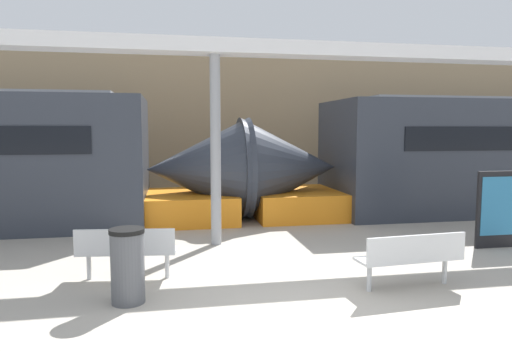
% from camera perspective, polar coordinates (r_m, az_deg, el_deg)
% --- Properties ---
extents(ground_plane, '(60.00, 60.00, 0.00)m').
position_cam_1_polar(ground_plane, '(5.97, 5.02, -16.97)').
color(ground_plane, '#A8A093').
extents(station_wall, '(56.00, 0.20, 5.00)m').
position_cam_1_polar(station_wall, '(15.88, -5.16, 6.44)').
color(station_wall, '#9E8460').
rests_on(station_wall, ground_plane).
extents(bench_near, '(1.61, 0.56, 0.83)m').
position_cam_1_polar(bench_near, '(7.06, 18.88, -9.37)').
color(bench_near, silver).
rests_on(bench_near, ground_plane).
extents(bench_far, '(1.54, 0.61, 0.83)m').
position_cam_1_polar(bench_far, '(7.34, -15.87, -8.70)').
color(bench_far, silver).
rests_on(bench_far, ground_plane).
extents(trash_bin, '(0.46, 0.46, 1.01)m').
position_cam_1_polar(trash_bin, '(6.42, -15.75, -10.73)').
color(trash_bin, '#4C4F54').
rests_on(trash_bin, ground_plane).
extents(poster_board, '(0.92, 0.07, 1.51)m').
position_cam_1_polar(poster_board, '(10.11, 28.00, -3.68)').
color(poster_board, black).
rests_on(poster_board, ground_plane).
extents(support_column_near, '(0.21, 0.21, 3.78)m').
position_cam_1_polar(support_column_near, '(9.13, -5.08, 3.13)').
color(support_column_near, gray).
rests_on(support_column_near, ground_plane).
extents(canopy_beam, '(28.00, 0.60, 0.28)m').
position_cam_1_polar(canopy_beam, '(9.26, -5.20, 15.78)').
color(canopy_beam, silver).
rests_on(canopy_beam, support_column_near).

